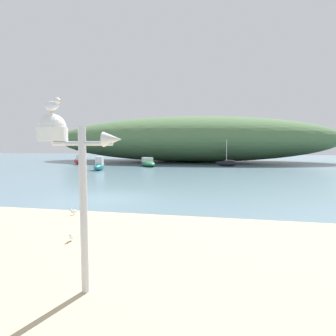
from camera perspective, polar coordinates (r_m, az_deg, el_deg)
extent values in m
plane|color=slate|center=(14.11, -11.90, -5.79)|extent=(120.00, 120.00, 0.00)
ellipsoid|color=#517547|center=(42.72, 4.30, 5.68)|extent=(41.39, 15.45, 6.55)
cylinder|color=silver|center=(4.73, -16.32, -8.15)|extent=(0.12, 0.12, 2.61)
cylinder|color=silver|center=(4.62, -16.62, 4.68)|extent=(0.99, 0.07, 0.07)
cylinder|color=white|center=(4.87, -21.84, 6.19)|extent=(0.46, 0.46, 0.21)
sphere|color=white|center=(4.88, -21.88, 7.44)|extent=(0.42, 0.42, 0.42)
cone|color=silver|center=(4.40, -10.92, 5.58)|extent=(0.29, 0.23, 0.23)
cylinder|color=orange|center=(4.91, -21.80, 10.19)|extent=(0.01, 0.01, 0.05)
cylinder|color=orange|center=(4.88, -22.13, 10.21)|extent=(0.01, 0.01, 0.05)
ellipsoid|color=white|center=(4.91, -22.00, 11.32)|extent=(0.28, 0.16, 0.14)
ellipsoid|color=#9EA0A8|center=(4.91, -22.01, 11.60)|extent=(0.26, 0.13, 0.05)
sphere|color=white|center=(4.84, -21.06, 12.30)|extent=(0.10, 0.10, 0.10)
cone|color=gold|center=(4.79, -20.40, 12.31)|extent=(0.06, 0.04, 0.03)
ellipsoid|color=#287A4C|center=(33.45, -3.95, 0.88)|extent=(3.06, 4.04, 0.63)
cube|color=silver|center=(33.80, -4.10, 1.60)|extent=(1.61, 1.71, 0.61)
ellipsoid|color=#B72D28|center=(38.61, -16.93, 1.26)|extent=(3.10, 2.73, 0.72)
cube|color=silver|center=(38.31, -16.76, 1.97)|extent=(1.39, 1.36, 0.75)
ellipsoid|color=teal|center=(29.20, -13.49, 0.19)|extent=(1.29, 2.59, 0.62)
cube|color=silver|center=(29.40, -13.39, 1.30)|extent=(0.82, 0.98, 0.92)
ellipsoid|color=black|center=(34.40, 11.45, 0.89)|extent=(2.73, 1.74, 0.62)
cylinder|color=silver|center=(34.34, 11.49, 3.30)|extent=(0.08, 0.08, 2.64)
cylinder|color=silver|center=(34.26, 12.07, 1.49)|extent=(1.11, 0.43, 0.06)
cylinder|color=orange|center=(7.60, -18.30, -13.32)|extent=(0.01, 0.01, 0.05)
cylinder|color=orange|center=(7.61, -18.59, -13.29)|extent=(0.01, 0.01, 0.05)
ellipsoid|color=white|center=(7.58, -18.46, -12.73)|extent=(0.12, 0.21, 0.11)
ellipsoid|color=#9EA0A8|center=(7.57, -18.47, -12.59)|extent=(0.10, 0.20, 0.04)
sphere|color=white|center=(7.49, -18.71, -12.50)|extent=(0.08, 0.08, 0.08)
cone|color=gold|center=(7.44, -18.87, -12.67)|extent=(0.03, 0.05, 0.02)
cylinder|color=orange|center=(10.21, -18.02, -8.66)|extent=(0.01, 0.01, 0.05)
cylinder|color=orange|center=(10.24, -18.12, -8.62)|extent=(0.01, 0.01, 0.05)
ellipsoid|color=white|center=(10.21, -18.08, -8.18)|extent=(0.20, 0.24, 0.12)
ellipsoid|color=#9EA0A8|center=(10.20, -18.09, -8.06)|extent=(0.18, 0.22, 0.04)
sphere|color=white|center=(10.15, -18.56, -7.91)|extent=(0.08, 0.08, 0.08)
cone|color=gold|center=(10.13, -18.86, -7.98)|extent=(0.05, 0.05, 0.02)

